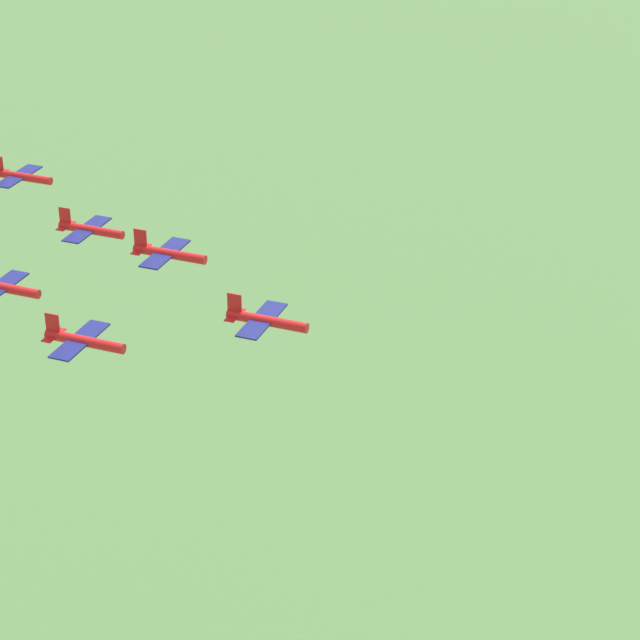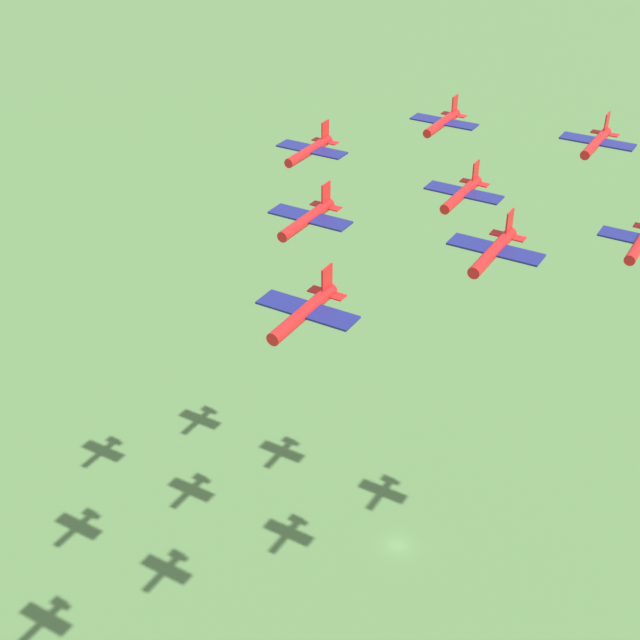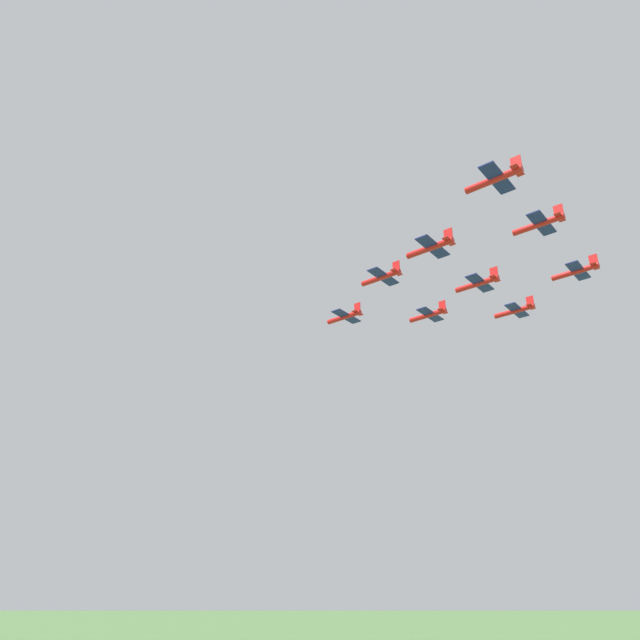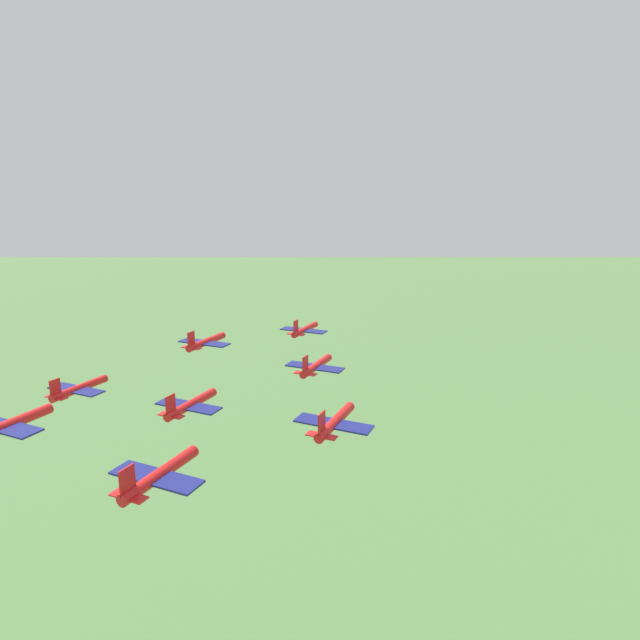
% 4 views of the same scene
% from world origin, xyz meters
% --- Properties ---
extents(jet_0, '(9.52, 10.07, 3.36)m').
position_xyz_m(jet_0, '(5.90, -46.82, 75.26)').
color(jet_0, red).
extents(jet_1, '(9.52, 10.07, 3.36)m').
position_xyz_m(jet_1, '(17.98, -29.77, 76.07)').
color(jet_1, red).
extents(jet_2, '(9.52, 10.07, 3.36)m').
position_xyz_m(jet_2, '(-3.13, -27.98, 74.45)').
color(jet_2, red).
extents(jet_3, '(9.52, 10.07, 3.36)m').
position_xyz_m(jet_3, '(30.05, -12.72, 72.03)').
color(jet_3, red).
extents(jet_4, '(9.52, 10.07, 3.36)m').
position_xyz_m(jet_4, '(8.94, -10.94, 72.95)').
color(jet_4, red).
extents(jet_6, '(9.52, 10.07, 3.36)m').
position_xyz_m(jet_6, '(42.12, 4.32, 73.47)').
color(jet_6, red).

